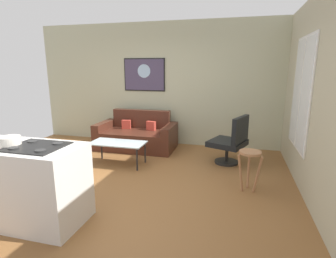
# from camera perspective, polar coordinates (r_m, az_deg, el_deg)

# --- Properties ---
(ground) EXTENTS (6.40, 6.40, 0.04)m
(ground) POSITION_cam_1_polar(r_m,az_deg,el_deg) (4.39, -8.84, -11.44)
(ground) COLOR brown
(back_wall) EXTENTS (6.40, 0.05, 2.80)m
(back_wall) POSITION_cam_1_polar(r_m,az_deg,el_deg) (6.31, -0.38, 9.47)
(back_wall) COLOR #B2B493
(back_wall) RESTS_ON ground
(right_wall) EXTENTS (0.05, 6.40, 2.80)m
(right_wall) POSITION_cam_1_polar(r_m,az_deg,el_deg) (4.08, 28.73, 6.01)
(right_wall) COLOR #B5AF90
(right_wall) RESTS_ON ground
(couch) EXTENTS (1.73, 0.92, 0.82)m
(couch) POSITION_cam_1_polar(r_m,az_deg,el_deg) (6.07, -6.64, -1.53)
(couch) COLOR #482318
(couch) RESTS_ON ground
(coffee_table) EXTENTS (1.02, 0.50, 0.43)m
(coffee_table) POSITION_cam_1_polar(r_m,az_deg,el_deg) (5.06, -10.67, -3.23)
(coffee_table) COLOR silver
(coffee_table) RESTS_ON ground
(armchair) EXTENTS (0.79, 0.81, 0.93)m
(armchair) POSITION_cam_1_polar(r_m,az_deg,el_deg) (5.12, 13.39, -2.50)
(armchair) COLOR black
(armchair) RESTS_ON ground
(bar_stool) EXTENTS (0.37, 0.36, 0.61)m
(bar_stool) POSITION_cam_1_polar(r_m,az_deg,el_deg) (4.07, 17.05, -6.37)
(bar_stool) COLOR #A5714B
(bar_stool) RESTS_ON ground
(kitchen_counter) EXTENTS (1.49, 0.69, 0.95)m
(kitchen_counter) POSITION_cam_1_polar(r_m,az_deg,el_deg) (3.62, -28.80, -10.06)
(kitchen_counter) COLOR silver
(kitchen_counter) RESTS_ON ground
(mixing_bowl) EXTENTS (0.24, 0.24, 0.10)m
(mixing_bowl) POSITION_cam_1_polar(r_m,az_deg,el_deg) (3.50, -30.74, -2.26)
(mixing_bowl) COLOR silver
(mixing_bowl) RESTS_ON kitchen_counter
(wall_painting) EXTENTS (1.00, 0.03, 0.76)m
(wall_painting) POSITION_cam_1_polar(r_m,az_deg,el_deg) (6.41, -5.09, 11.48)
(wall_painting) COLOR black
(window) EXTENTS (0.03, 1.23, 1.74)m
(window) POSITION_cam_1_polar(r_m,az_deg,el_deg) (4.66, 26.55, 6.76)
(window) COLOR silver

